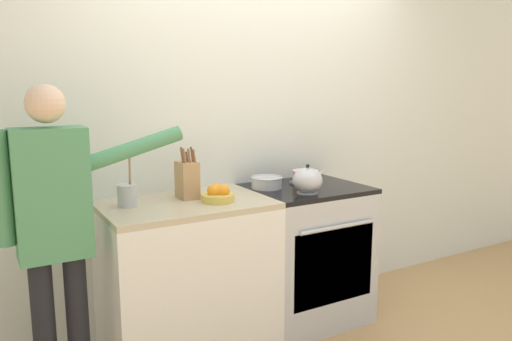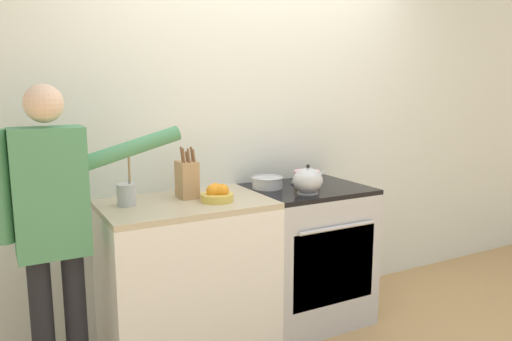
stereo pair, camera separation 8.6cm
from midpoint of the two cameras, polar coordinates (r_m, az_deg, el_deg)
name	(u,v)px [view 1 (the left image)]	position (r m, az deg, el deg)	size (l,w,h in m)	color
wall_back	(250,129)	(3.45, -1.44, 4.76)	(8.00, 0.04, 2.60)	silver
counter_cabinet	(188,277)	(3.09, -8.62, -11.98)	(0.97, 0.64, 0.93)	white
stove_range	(305,253)	(3.47, 4.95, -9.38)	(0.75, 0.67, 0.93)	#B7BABF
layer_cake	(305,177)	(3.44, 4.95, -0.79)	(0.22, 0.22, 0.09)	#4C4C51
tea_kettle	(308,181)	(3.14, 5.15, -1.15)	(0.23, 0.19, 0.18)	#B7BABF
mixing_bowl	(267,182)	(3.28, 0.47, -1.36)	(0.21, 0.21, 0.08)	#B7BABF
knife_block	(187,179)	(3.02, -8.68, -1.01)	(0.11, 0.15, 0.31)	tan
utensil_crock	(127,195)	(2.89, -15.35, -2.68)	(0.11, 0.11, 0.30)	#B7BABF
fruit_bowl	(218,194)	(2.92, -5.20, -2.66)	(0.19, 0.19, 0.11)	gold
person_baker	(56,219)	(2.64, -22.81, -5.16)	(0.92, 0.20, 1.61)	black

